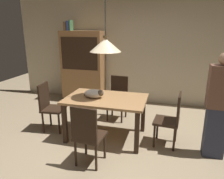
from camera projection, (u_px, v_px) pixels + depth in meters
name	position (u px, v px, depth m)	size (l,w,h in m)	color
ground	(103.00, 152.00, 3.44)	(10.00, 10.00, 0.00)	#998466
back_wall	(133.00, 47.00, 5.48)	(6.40, 0.10, 2.90)	beige
dining_table	(106.00, 103.00, 3.75)	(1.40, 0.90, 0.75)	#A87A4C
chair_right_side	(171.00, 117.00, 3.50)	(0.44, 0.44, 0.93)	black
chair_near_front	(88.00, 133.00, 2.98)	(0.43, 0.43, 0.93)	black
chair_far_back	(118.00, 96.00, 4.60)	(0.43, 0.43, 0.93)	black
chair_left_side	(49.00, 105.00, 4.06)	(0.44, 0.44, 0.93)	black
cat_sleeping	(94.00, 94.00, 3.71)	(0.39, 0.26, 0.16)	beige
pendant_lamp	(105.00, 45.00, 3.46)	(0.52, 0.52, 1.30)	beige
hutch_bookcase	(83.00, 68.00, 5.65)	(1.12, 0.45, 1.85)	olive
book_brown_thick	(66.00, 26.00, 5.45)	(0.06, 0.24, 0.22)	brown
book_blue_wide	(69.00, 26.00, 5.43)	(0.06, 0.24, 0.24)	#384C93
book_green_slim	(71.00, 25.00, 5.41)	(0.03, 0.20, 0.26)	#427A4C
person_standing	(218.00, 107.00, 3.13)	(0.36, 0.22, 1.61)	#2D3347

